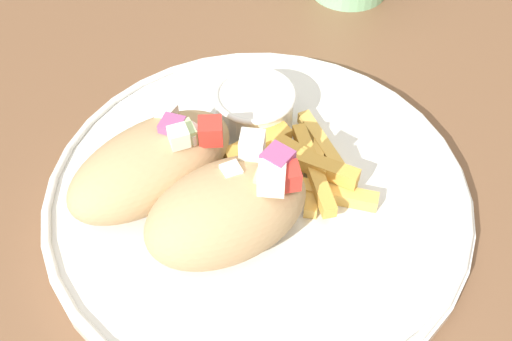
{
  "coord_description": "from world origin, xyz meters",
  "views": [
    {
      "loc": [
        -0.17,
        -0.24,
        1.11
      ],
      "look_at": [
        -0.03,
        0.0,
        0.78
      ],
      "focal_mm": 42.0,
      "sensor_mm": 36.0,
      "label": 1
    }
  ],
  "objects_px": {
    "pita_sandwich_far": "(153,164)",
    "sauce_ramekin": "(256,105)",
    "plate": "(256,191)",
    "pita_sandwich_near": "(229,209)",
    "fries_pile": "(307,164)"
  },
  "relations": [
    {
      "from": "pita_sandwich_near",
      "to": "sauce_ramekin",
      "type": "distance_m",
      "value": 0.12
    },
    {
      "from": "plate",
      "to": "sauce_ramekin",
      "type": "height_order",
      "value": "sauce_ramekin"
    },
    {
      "from": "plate",
      "to": "pita_sandwich_near",
      "type": "bearing_deg",
      "value": -143.0
    },
    {
      "from": "pita_sandwich_far",
      "to": "sauce_ramekin",
      "type": "height_order",
      "value": "pita_sandwich_far"
    },
    {
      "from": "pita_sandwich_far",
      "to": "sauce_ramekin",
      "type": "distance_m",
      "value": 0.1
    },
    {
      "from": "pita_sandwich_near",
      "to": "pita_sandwich_far",
      "type": "distance_m",
      "value": 0.07
    },
    {
      "from": "pita_sandwich_far",
      "to": "sauce_ramekin",
      "type": "xyz_separation_m",
      "value": [
        0.1,
        0.02,
        -0.01
      ]
    },
    {
      "from": "pita_sandwich_near",
      "to": "pita_sandwich_far",
      "type": "bearing_deg",
      "value": 111.84
    },
    {
      "from": "plate",
      "to": "pita_sandwich_near",
      "type": "relative_size",
      "value": 2.71
    },
    {
      "from": "pita_sandwich_near",
      "to": "fries_pile",
      "type": "xyz_separation_m",
      "value": [
        0.08,
        0.02,
        -0.02
      ]
    },
    {
      "from": "pita_sandwich_near",
      "to": "fries_pile",
      "type": "relative_size",
      "value": 1.09
    },
    {
      "from": "fries_pile",
      "to": "sauce_ramekin",
      "type": "bearing_deg",
      "value": 94.28
    },
    {
      "from": "plate",
      "to": "pita_sandwich_far",
      "type": "xyz_separation_m",
      "value": [
        -0.06,
        0.04,
        0.03
      ]
    },
    {
      "from": "pita_sandwich_near",
      "to": "sauce_ramekin",
      "type": "xyz_separation_m",
      "value": [
        0.07,
        0.09,
        -0.01
      ]
    },
    {
      "from": "pita_sandwich_far",
      "to": "sauce_ramekin",
      "type": "relative_size",
      "value": 2.15
    }
  ]
}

